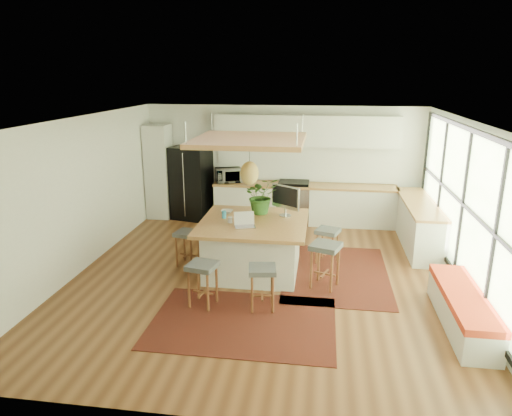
% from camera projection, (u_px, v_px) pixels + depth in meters
% --- Properties ---
extents(floor, '(7.00, 7.00, 0.00)m').
position_uv_depth(floor, '(263.00, 277.00, 8.08)').
color(floor, '#552F18').
rests_on(floor, ground).
extents(ceiling, '(7.00, 7.00, 0.00)m').
position_uv_depth(ceiling, '(264.00, 120.00, 7.32)').
color(ceiling, white).
rests_on(ceiling, ground).
extents(wall_back, '(6.50, 0.00, 6.50)m').
position_uv_depth(wall_back, '(282.00, 163.00, 11.02)').
color(wall_back, silver).
rests_on(wall_back, ground).
extents(wall_front, '(6.50, 0.00, 6.50)m').
position_uv_depth(wall_front, '(216.00, 301.00, 4.37)').
color(wall_front, silver).
rests_on(wall_front, ground).
extents(wall_left, '(0.00, 7.00, 7.00)m').
position_uv_depth(wall_left, '(80.00, 195.00, 8.15)').
color(wall_left, silver).
rests_on(wall_left, ground).
extents(wall_right, '(0.00, 7.00, 7.00)m').
position_uv_depth(wall_right, '(470.00, 210.00, 7.25)').
color(wall_right, silver).
rests_on(wall_right, ground).
extents(window_wall, '(0.10, 6.20, 2.60)m').
position_uv_depth(window_wall, '(468.00, 207.00, 7.24)').
color(window_wall, black).
rests_on(window_wall, wall_right).
extents(pantry, '(0.55, 0.60, 2.25)m').
position_uv_depth(pantry, '(159.00, 172.00, 11.19)').
color(pantry, silver).
rests_on(pantry, floor).
extents(back_counter_base, '(4.20, 0.60, 0.88)m').
position_uv_depth(back_counter_base, '(304.00, 205.00, 10.90)').
color(back_counter_base, silver).
rests_on(back_counter_base, floor).
extents(back_counter_top, '(4.24, 0.64, 0.05)m').
position_uv_depth(back_counter_top, '(305.00, 186.00, 10.77)').
color(back_counter_top, '#976435').
rests_on(back_counter_top, back_counter_base).
extents(backsplash, '(4.20, 0.02, 0.80)m').
position_uv_depth(backsplash, '(306.00, 164.00, 10.93)').
color(backsplash, white).
rests_on(backsplash, wall_back).
extents(upper_cabinets, '(4.20, 0.34, 0.70)m').
position_uv_depth(upper_cabinets, '(306.00, 131.00, 10.55)').
color(upper_cabinets, silver).
rests_on(upper_cabinets, wall_back).
extents(range, '(0.76, 0.62, 1.00)m').
position_uv_depth(range, '(293.00, 202.00, 10.92)').
color(range, '#A5A5AA').
rests_on(range, floor).
extents(right_counter_base, '(0.60, 2.50, 0.88)m').
position_uv_depth(right_counter_base, '(419.00, 225.00, 9.45)').
color(right_counter_base, silver).
rests_on(right_counter_base, floor).
extents(right_counter_top, '(0.64, 2.54, 0.05)m').
position_uv_depth(right_counter_top, '(421.00, 203.00, 9.32)').
color(right_counter_top, '#976435').
rests_on(right_counter_top, right_counter_base).
extents(window_bench, '(0.52, 2.00, 0.50)m').
position_uv_depth(window_bench, '(462.00, 309.00, 6.46)').
color(window_bench, silver).
rests_on(window_bench, floor).
extents(ceiling_panel, '(1.86, 1.86, 0.80)m').
position_uv_depth(ceiling_panel, '(249.00, 156.00, 7.93)').
color(ceiling_panel, '#976435').
rests_on(ceiling_panel, ceiling).
extents(rug_near, '(2.60, 1.80, 0.01)m').
position_uv_depth(rug_near, '(243.00, 322.00, 6.61)').
color(rug_near, black).
rests_on(rug_near, floor).
extents(rug_right, '(1.80, 2.60, 0.01)m').
position_uv_depth(rug_right, '(336.00, 273.00, 8.22)').
color(rug_right, black).
rests_on(rug_right, floor).
extents(fridge, '(1.00, 0.85, 1.75)m').
position_uv_depth(fridge, '(191.00, 181.00, 11.13)').
color(fridge, black).
rests_on(fridge, floor).
extents(island, '(1.85, 1.85, 0.93)m').
position_uv_depth(island, '(254.00, 246.00, 8.22)').
color(island, '#976435').
rests_on(island, floor).
extents(stool_near_left, '(0.48, 0.48, 0.69)m').
position_uv_depth(stool_near_left, '(203.00, 284.00, 7.00)').
color(stool_near_left, '#404447').
rests_on(stool_near_left, floor).
extents(stool_near_right, '(0.45, 0.45, 0.67)m').
position_uv_depth(stool_near_right, '(262.00, 287.00, 6.90)').
color(stool_near_right, '#404447').
rests_on(stool_near_right, floor).
extents(stool_right_front, '(0.57, 0.57, 0.76)m').
position_uv_depth(stool_right_front, '(325.00, 267.00, 7.61)').
color(stool_right_front, '#404447').
rests_on(stool_right_front, floor).
extents(stool_right_back, '(0.50, 0.50, 0.66)m').
position_uv_depth(stool_right_back, '(327.00, 245.00, 8.59)').
color(stool_right_back, '#404447').
rests_on(stool_right_back, floor).
extents(stool_left_side, '(0.46, 0.46, 0.66)m').
position_uv_depth(stool_left_side, '(188.00, 247.00, 8.49)').
color(stool_left_side, '#404447').
rests_on(stool_left_side, floor).
extents(laptop, '(0.43, 0.44, 0.26)m').
position_uv_depth(laptop, '(245.00, 220.00, 7.75)').
color(laptop, '#A5A5AA').
rests_on(laptop, island).
extents(monitor, '(0.63, 0.53, 0.57)m').
position_uv_depth(monitor, '(285.00, 202.00, 8.32)').
color(monitor, '#A5A5AA').
rests_on(monitor, island).
extents(microwave, '(0.68, 0.52, 0.40)m').
position_uv_depth(microwave, '(228.00, 174.00, 10.96)').
color(microwave, '#A5A5AA').
rests_on(microwave, back_counter_top).
extents(island_plant, '(0.83, 0.86, 0.53)m').
position_uv_depth(island_plant, '(261.00, 199.00, 8.48)').
color(island_plant, '#1E4C19').
rests_on(island_plant, island).
extents(island_bowl, '(0.23, 0.23, 0.05)m').
position_uv_depth(island_bowl, '(227.00, 212.00, 8.56)').
color(island_bowl, silver).
rests_on(island_bowl, island).
extents(island_bottle_0, '(0.07, 0.07, 0.19)m').
position_uv_depth(island_bottle_0, '(224.00, 213.00, 8.23)').
color(island_bottle_0, '#38A8E3').
rests_on(island_bottle_0, island).
extents(island_bottle_1, '(0.07, 0.07, 0.19)m').
position_uv_depth(island_bottle_1, '(229.00, 218.00, 7.97)').
color(island_bottle_1, silver).
rests_on(island_bottle_1, island).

